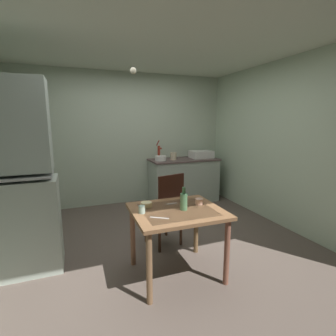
{
  "coord_description": "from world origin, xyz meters",
  "views": [
    {
      "loc": [
        -1.0,
        -3.12,
        1.63
      ],
      "look_at": [
        0.2,
        0.05,
        1.0
      ],
      "focal_mm": 26.77,
      "sensor_mm": 36.0,
      "label": 1
    }
  ],
  "objects": [
    {
      "name": "stoneware_crock",
      "position": [
        0.85,
        1.44,
        0.95
      ],
      "size": [
        0.12,
        0.12,
        0.15
      ],
      "primitive_type": "cylinder",
      "color": "beige",
      "rests_on": "counter_cabinet"
    },
    {
      "name": "teaspoon_near_bowl",
      "position": [
        -0.02,
        -0.65,
        0.73
      ],
      "size": [
        0.13,
        0.02,
        0.0
      ],
      "primitive_type": "cube",
      "rotation": [
        0.0,
        0.0,
        3.18
      ],
      "color": "beige",
      "rests_on": "dining_table"
    },
    {
      "name": "table_knife",
      "position": [
        -0.28,
        -1.0,
        0.73
      ],
      "size": [
        0.16,
        0.11,
        0.0
      ],
      "primitive_type": "cube",
      "rotation": [
        0.0,
        0.0,
        5.71
      ],
      "color": "silver",
      "rests_on": "dining_table"
    },
    {
      "name": "mixing_bowl_counter",
      "position": [
        0.57,
        1.41,
        0.93
      ],
      "size": [
        0.22,
        0.22,
        0.09
      ],
      "primitive_type": "cylinder",
      "color": "white",
      "rests_on": "counter_cabinet"
    },
    {
      "name": "chair_far_side",
      "position": [
        0.08,
        -0.21,
        0.51
      ],
      "size": [
        0.49,
        0.49,
        0.98
      ],
      "color": "#392115",
      "rests_on": "ground"
    },
    {
      "name": "dining_table",
      "position": [
        -0.04,
        -0.84,
        0.62
      ],
      "size": [
        0.93,
        0.81,
        0.73
      ],
      "color": "brown",
      "rests_on": "ground"
    },
    {
      "name": "counter_cabinet",
      "position": [
        1.09,
        1.46,
        0.44
      ],
      "size": [
        1.38,
        0.64,
        0.88
      ],
      "color": "#A7B2A5",
      "rests_on": "ground"
    },
    {
      "name": "hutch_cabinet",
      "position": [
        -1.59,
        -0.19,
        0.97
      ],
      "size": [
        0.8,
        0.45,
        2.06
      ],
      "color": "#A7B2A5",
      "rests_on": "ground"
    },
    {
      "name": "glass_bottle",
      "position": [
        0.03,
        -0.87,
        0.82
      ],
      "size": [
        0.08,
        0.08,
        0.24
      ],
      "color": "#4C7F56",
      "rests_on": "dining_table"
    },
    {
      "name": "wall_back",
      "position": [
        0.0,
        1.83,
        1.28
      ],
      "size": [
        4.12,
        0.1,
        2.56
      ],
      "primitive_type": "cube",
      "color": "beige",
      "rests_on": "ground"
    },
    {
      "name": "pendant_bulb",
      "position": [
        -0.26,
        0.01,
        2.23
      ],
      "size": [
        0.08,
        0.08,
        0.08
      ],
      "primitive_type": "sphere",
      "color": "#F9EFCC"
    },
    {
      "name": "mug_dark",
      "position": [
        -0.4,
        -0.81,
        0.77
      ],
      "size": [
        0.06,
        0.06,
        0.08
      ],
      "primitive_type": "cylinder",
      "color": "#ADD1C1",
      "rests_on": "dining_table"
    },
    {
      "name": "ceiling_slab",
      "position": [
        0.0,
        0.0,
        2.61
      ],
      "size": [
        4.12,
        3.67,
        0.1
      ],
      "primitive_type": "cube",
      "color": "silver"
    },
    {
      "name": "serving_bowl_wide",
      "position": [
        -0.31,
        -0.64,
        0.76
      ],
      "size": [
        0.12,
        0.12,
        0.05
      ],
      "primitive_type": "cylinder",
      "color": "beige",
      "rests_on": "dining_table"
    },
    {
      "name": "wall_right",
      "position": [
        2.06,
        0.0,
        1.28
      ],
      "size": [
        0.1,
        3.67,
        2.56
      ],
      "primitive_type": "cube",
      "color": "beige",
      "rests_on": "ground"
    },
    {
      "name": "teacup_cream",
      "position": [
        0.26,
        -0.77,
        0.76
      ],
      "size": [
        0.09,
        0.09,
        0.06
      ],
      "primitive_type": "cylinder",
      "color": "tan",
      "rests_on": "dining_table"
    },
    {
      "name": "sink_basin",
      "position": [
        1.48,
        1.46,
        0.96
      ],
      "size": [
        0.44,
        0.34,
        0.15
      ],
      "color": "white",
      "rests_on": "counter_cabinet"
    },
    {
      "name": "hand_pump",
      "position": [
        0.57,
        1.51,
        1.05
      ],
      "size": [
        0.05,
        0.27,
        0.39
      ],
      "color": "maroon",
      "rests_on": "counter_cabinet"
    },
    {
      "name": "ground_plane",
      "position": [
        0.0,
        0.0,
        0.0
      ],
      "size": [
        5.02,
        5.02,
        0.0
      ],
      "primitive_type": "plane",
      "color": "brown"
    }
  ]
}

